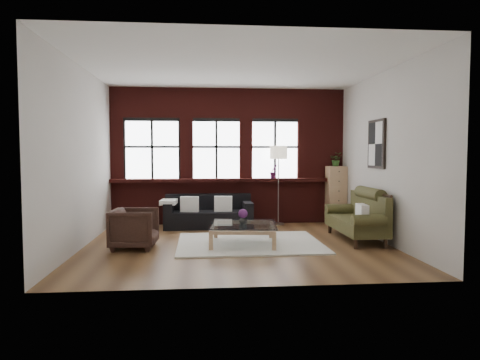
{
  "coord_description": "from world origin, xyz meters",
  "views": [
    {
      "loc": [
        -0.63,
        -7.7,
        1.66
      ],
      "look_at": [
        0.1,
        0.6,
        1.15
      ],
      "focal_mm": 32.0,
      "sensor_mm": 36.0,
      "label": 1
    }
  ],
  "objects": [
    {
      "name": "window_right",
      "position": [
        1.1,
        2.45,
        1.75
      ],
      "size": [
        1.38,
        0.1,
        1.5
      ],
      "primitive_type": null,
      "color": "black",
      "rests_on": "brick_backwall"
    },
    {
      "name": "coffee_table",
      "position": [
        0.1,
        -0.02,
        0.19
      ],
      "size": [
        1.32,
        1.32,
        0.4
      ],
      "primitive_type": null,
      "rotation": [
        0.0,
        0.0,
        -0.11
      ],
      "color": "tan",
      "rests_on": "shag_rug"
    },
    {
      "name": "drawer_chest",
      "position": [
        2.53,
        2.18,
        0.68
      ],
      "size": [
        0.42,
        0.42,
        1.37
      ],
      "primitive_type": "cube",
      "color": "tan",
      "rests_on": "floor"
    },
    {
      "name": "shag_rug",
      "position": [
        0.23,
        0.07,
        0.01
      ],
      "size": [
        2.63,
        2.07,
        0.03
      ],
      "primitive_type": "cube",
      "rotation": [
        0.0,
        0.0,
        0.0
      ],
      "color": "beige",
      "rests_on": "floor"
    },
    {
      "name": "floor",
      "position": [
        0.0,
        0.0,
        0.0
      ],
      "size": [
        5.5,
        5.5,
        0.0
      ],
      "primitive_type": "plane",
      "color": "brown",
      "rests_on": "ground"
    },
    {
      "name": "brick_backwall",
      "position": [
        0.0,
        2.44,
        1.6
      ],
      "size": [
        5.5,
        0.12,
        3.2
      ],
      "primitive_type": null,
      "color": "#491311",
      "rests_on": "floor"
    },
    {
      "name": "sill_ledge",
      "position": [
        0.0,
        2.35,
        1.04
      ],
      "size": [
        5.5,
        0.3,
        0.08
      ],
      "primitive_type": "cube",
      "color": "#491311",
      "rests_on": "brick_backwall"
    },
    {
      "name": "floor_lamp",
      "position": [
        1.14,
        2.16,
        1.0
      ],
      "size": [
        0.4,
        0.4,
        2.0
      ],
      "primitive_type": null,
      "color": "#A5A5A8",
      "rests_on": "floor"
    },
    {
      "name": "wall_left",
      "position": [
        -2.75,
        0.0,
        1.6
      ],
      "size": [
        0.0,
        5.0,
        5.0
      ],
      "primitive_type": "plane",
      "rotation": [
        1.57,
        0.0,
        1.57
      ],
      "color": "beige",
      "rests_on": "ground"
    },
    {
      "name": "ceiling",
      "position": [
        0.0,
        0.0,
        3.2
      ],
      "size": [
        5.5,
        5.5,
        0.0
      ],
      "primitive_type": "plane",
      "rotation": [
        3.14,
        0.0,
        0.0
      ],
      "color": "white",
      "rests_on": "ground"
    },
    {
      "name": "dark_sofa",
      "position": [
        -0.5,
        1.9,
        0.36
      ],
      "size": [
        1.97,
        0.8,
        0.71
      ],
      "primitive_type": null,
      "color": "black",
      "rests_on": "floor"
    },
    {
      "name": "wall_right",
      "position": [
        2.75,
        0.0,
        1.6
      ],
      "size": [
        0.0,
        5.0,
        5.0
      ],
      "primitive_type": "plane",
      "rotation": [
        1.57,
        0.0,
        -1.57
      ],
      "color": "beige",
      "rests_on": "ground"
    },
    {
      "name": "wall_front",
      "position": [
        0.0,
        -2.5,
        1.6
      ],
      "size": [
        5.5,
        0.0,
        5.5
      ],
      "primitive_type": "plane",
      "rotation": [
        -1.57,
        0.0,
        0.0
      ],
      "color": "beige",
      "rests_on": "ground"
    },
    {
      "name": "wall_back",
      "position": [
        0.0,
        2.5,
        1.6
      ],
      "size": [
        5.5,
        0.0,
        5.5
      ],
      "primitive_type": "plane",
      "rotation": [
        1.57,
        0.0,
        0.0
      ],
      "color": "beige",
      "rests_on": "ground"
    },
    {
      "name": "vase",
      "position": [
        0.1,
        -0.02,
        0.46
      ],
      "size": [
        0.19,
        0.19,
        0.15
      ],
      "primitive_type": "imported",
      "rotation": [
        0.0,
        0.0,
        -0.34
      ],
      "color": "#B2B2B2",
      "rests_on": "coffee_table"
    },
    {
      "name": "flowers",
      "position": [
        0.1,
        -0.02,
        0.58
      ],
      "size": [
        0.17,
        0.17,
        0.17
      ],
      "primitive_type": "sphere",
      "color": "#4E1C54",
      "rests_on": "vase"
    },
    {
      "name": "pillow_settee",
      "position": [
        2.22,
        -0.31,
        0.59
      ],
      "size": [
        0.17,
        0.39,
        0.34
      ],
      "primitive_type": "cube",
      "rotation": [
        0.0,
        0.0,
        -0.07
      ],
      "color": "white",
      "rests_on": "vintage_settee"
    },
    {
      "name": "potted_plant_top",
      "position": [
        2.53,
        2.18,
        1.53
      ],
      "size": [
        0.37,
        0.34,
        0.33
      ],
      "primitive_type": "imported",
      "rotation": [
        0.0,
        0.0,
        -0.37
      ],
      "color": "#2D5923",
      "rests_on": "drawer_chest"
    },
    {
      "name": "sill_plant",
      "position": [
        1.05,
        2.32,
        1.24
      ],
      "size": [
        0.22,
        0.21,
        0.33
      ],
      "primitive_type": "imported",
      "rotation": [
        0.0,
        0.0,
        0.43
      ],
      "color": "#4E1C54",
      "rests_on": "sill_ledge"
    },
    {
      "name": "window_left",
      "position": [
        -1.8,
        2.45,
        1.75
      ],
      "size": [
        1.38,
        0.1,
        1.5
      ],
      "primitive_type": null,
      "color": "black",
      "rests_on": "brick_backwall"
    },
    {
      "name": "window_mid",
      "position": [
        -0.3,
        2.45,
        1.75
      ],
      "size": [
        1.38,
        0.1,
        1.5
      ],
      "primitive_type": null,
      "color": "black",
      "rests_on": "brick_backwall"
    },
    {
      "name": "wall_poster",
      "position": [
        2.72,
        0.3,
        1.85
      ],
      "size": [
        0.05,
        0.74,
        0.94
      ],
      "primitive_type": null,
      "color": "black",
      "rests_on": "wall_right"
    },
    {
      "name": "armchair",
      "position": [
        -1.82,
        -0.14,
        0.35
      ],
      "size": [
        0.82,
        0.8,
        0.71
      ],
      "primitive_type": "imported",
      "rotation": [
        0.0,
        0.0,
        1.51
      ],
      "color": "black",
      "rests_on": "floor"
    },
    {
      "name": "pillow_a",
      "position": [
        -0.92,
        1.8,
        0.54
      ],
      "size": [
        0.42,
        0.21,
        0.34
      ],
      "primitive_type": "cube",
      "rotation": [
        0.0,
        0.0,
        -0.17
      ],
      "color": "white",
      "rests_on": "dark_sofa"
    },
    {
      "name": "vintage_settee",
      "position": [
        2.3,
        0.23,
        0.48
      ],
      "size": [
        0.79,
        1.79,
        0.95
      ],
      "primitive_type": null,
      "color": "#3F3D1D",
      "rests_on": "floor"
    },
    {
      "name": "pillow_b",
      "position": [
        -0.17,
        1.8,
        0.54
      ],
      "size": [
        0.41,
        0.17,
        0.34
      ],
      "primitive_type": "cube",
      "rotation": [
        0.0,
        0.0,
        -0.07
      ],
      "color": "white",
      "rests_on": "dark_sofa"
    }
  ]
}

